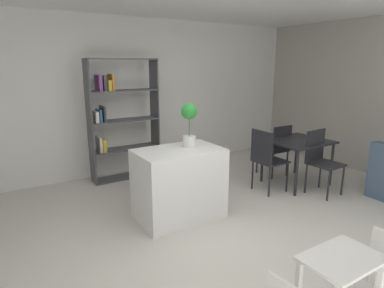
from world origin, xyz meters
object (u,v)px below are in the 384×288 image
dining_chair_island_side (266,156)px  dining_chair_near (320,156)px  potted_plant_on_island (189,121)px  dining_chair_far (277,146)px  child_table (341,268)px  kitchen_island (179,184)px  dining_table (298,145)px  open_bookshelf (119,117)px  child_chair_right (379,260)px

dining_chair_island_side → dining_chair_near: 0.81m
potted_plant_on_island → dining_chair_far: size_ratio=0.60×
child_table → dining_chair_near: 2.67m
kitchen_island → potted_plant_on_island: 0.81m
dining_chair_island_side → dining_chair_far: bearing=-57.5°
dining_table → dining_chair_far: (-0.00, 0.44, -0.11)m
kitchen_island → dining_table: bearing=1.1°
dining_table → dining_chair_near: 0.44m
open_bookshelf → dining_chair_near: bearing=-43.4°
child_table → child_chair_right: size_ratio=1.14×
child_chair_right → dining_table: bearing=152.8°
dining_table → dining_chair_near: bearing=-90.8°
dining_table → child_chair_right: bearing=-124.3°
open_bookshelf → child_chair_right: bearing=-77.8°
open_bookshelf → child_chair_right: 4.11m
child_chair_right → dining_table: dining_table is taller
dining_chair_island_side → dining_chair_near: (0.69, -0.44, -0.01)m
child_table → dining_chair_far: size_ratio=0.68×
potted_plant_on_island → child_table: potted_plant_on_island is taller
open_bookshelf → dining_chair_far: 2.75m
dining_table → dining_chair_far: size_ratio=1.04×
potted_plant_on_island → child_table: bearing=-89.7°
dining_chair_island_side → dining_chair_near: bearing=-122.4°
open_bookshelf → dining_table: 2.97m
potted_plant_on_island → dining_chair_island_side: potted_plant_on_island is taller
child_chair_right → dining_chair_island_side: bearing=167.1°
child_table → dining_table: (2.03, 2.17, 0.23)m
open_bookshelf → potted_plant_on_island: bearing=-80.1°
child_table → open_bookshelf: bearing=94.6°
kitchen_island → dining_chair_far: dining_chair_far is taller
potted_plant_on_island → dining_chair_far: 2.19m
child_chair_right → dining_chair_near: dining_chair_near is taller
dining_table → dining_chair_island_side: dining_chair_island_side is taller
potted_plant_on_island → dining_chair_far: potted_plant_on_island is taller
child_chair_right → dining_chair_far: size_ratio=0.60×
open_bookshelf → child_table: 4.01m
child_chair_right → dining_chair_far: bearing=157.6°
open_bookshelf → dining_table: size_ratio=2.13×
kitchen_island → child_table: kitchen_island is taller
child_chair_right → dining_table: 2.66m
kitchen_island → open_bookshelf: open_bookshelf is taller
dining_chair_island_side → open_bookshelf: bearing=42.9°
potted_plant_on_island → child_table: (0.01, -2.19, -0.81)m
dining_chair_far → dining_table: bearing=91.8°
child_table → dining_chair_near: dining_chair_near is taller
potted_plant_on_island → dining_chair_near: bearing=-12.8°
kitchen_island → dining_chair_island_side: dining_chair_island_side is taller
child_chair_right → dining_chair_near: size_ratio=0.56×
child_table → dining_table: 2.98m
potted_plant_on_island → kitchen_island: bearing=-160.7°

